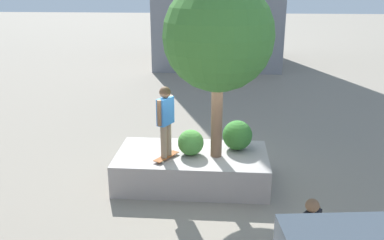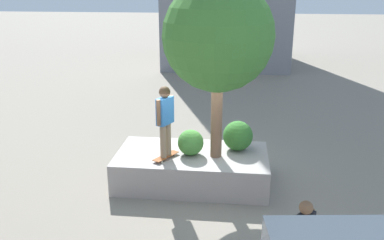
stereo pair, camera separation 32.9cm
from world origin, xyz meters
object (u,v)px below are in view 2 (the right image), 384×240
at_px(planter_ledge, 192,168).
at_px(skateboard, 166,156).
at_px(skateboarder, 165,117).
at_px(bystander_watching, 303,235).
at_px(plaza_tree, 218,37).

distance_m(planter_ledge, skateboard, 0.86).
xyz_separation_m(skateboarder, bystander_watching, (-2.91, 3.08, -1.02)).
height_order(skateboarder, bystander_watching, skateboarder).
height_order(plaza_tree, skateboard, plaza_tree).
relative_size(planter_ledge, bystander_watching, 2.51).
bearing_deg(plaza_tree, skateboard, 13.16).
relative_size(skateboard, skateboarder, 0.45).
height_order(planter_ledge, plaza_tree, plaza_tree).
height_order(planter_ledge, skateboard, skateboard).
relative_size(planter_ledge, skateboarder, 2.18).
xyz_separation_m(plaza_tree, skateboard, (1.22, 0.29, -2.92)).
distance_m(plaza_tree, skateboard, 3.18).
distance_m(skateboarder, bystander_watching, 4.36).
distance_m(planter_ledge, bystander_watching, 4.19).
xyz_separation_m(planter_ledge, bystander_watching, (-2.30, 3.47, 0.48)).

